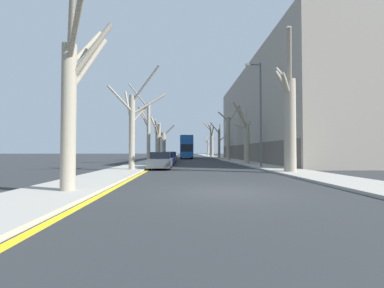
# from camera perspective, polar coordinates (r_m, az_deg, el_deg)

# --- Properties ---
(ground_plane) EXTENTS (300.00, 300.00, 0.00)m
(ground_plane) POSITION_cam_1_polar(r_m,az_deg,el_deg) (9.62, 7.70, -10.44)
(ground_plane) COLOR #2B2D30
(sidewalk_left) EXTENTS (3.03, 120.00, 0.12)m
(sidewalk_left) POSITION_cam_1_polar(r_m,az_deg,el_deg) (59.56, -6.18, -2.97)
(sidewalk_left) COLOR #A39E93
(sidewalk_left) RESTS_ON ground
(sidewalk_right) EXTENTS (3.03, 120.00, 0.12)m
(sidewalk_right) POSITION_cam_1_polar(r_m,az_deg,el_deg) (59.87, 5.46, -2.96)
(sidewalk_right) COLOR #A39E93
(sidewalk_right) RESTS_ON ground
(building_facade_right) EXTENTS (10.08, 39.01, 13.91)m
(building_facade_right) POSITION_cam_1_polar(r_m,az_deg,el_deg) (41.66, 18.07, 6.01)
(building_facade_right) COLOR #9E9384
(building_facade_right) RESTS_ON ground
(kerb_line_stripe) EXTENTS (0.24, 120.00, 0.01)m
(kerb_line_stripe) POSITION_cam_1_polar(r_m,az_deg,el_deg) (59.45, -4.54, -3.03)
(kerb_line_stripe) COLOR yellow
(kerb_line_stripe) RESTS_ON ground
(street_tree_left_0) EXTENTS (1.75, 3.38, 7.55)m
(street_tree_left_0) POSITION_cam_1_polar(r_m,az_deg,el_deg) (10.02, -25.16, 8.95)
(street_tree_left_0) COLOR gray
(street_tree_left_0) RESTS_ON ground
(street_tree_left_1) EXTENTS (3.96, 3.42, 7.79)m
(street_tree_left_1) POSITION_cam_1_polar(r_m,az_deg,el_deg) (19.97, -12.95, 4.06)
(street_tree_left_1) COLOR gray
(street_tree_left_1) RESTS_ON ground
(street_tree_left_2) EXTENTS (2.35, 1.78, 9.19)m
(street_tree_left_2) POSITION_cam_1_polar(r_m,az_deg,el_deg) (30.81, -9.82, 3.02)
(street_tree_left_2) COLOR gray
(street_tree_left_2) RESTS_ON ground
(street_tree_left_3) EXTENTS (1.80, 3.72, 6.99)m
(street_tree_left_3) POSITION_cam_1_polar(r_m,az_deg,el_deg) (41.03, -7.62, 1.03)
(street_tree_left_3) COLOR gray
(street_tree_left_3) RESTS_ON ground
(street_tree_left_4) EXTENTS (3.71, 2.89, 6.78)m
(street_tree_left_4) POSITION_cam_1_polar(r_m,az_deg,el_deg) (51.18, -6.35, 0.11)
(street_tree_left_4) COLOR gray
(street_tree_left_4) RESTS_ON ground
(street_tree_right_0) EXTENTS (1.48, 3.79, 9.03)m
(street_tree_right_0) POSITION_cam_1_polar(r_m,az_deg,el_deg) (18.64, 20.78, 5.46)
(street_tree_right_0) COLOR gray
(street_tree_right_0) RESTS_ON ground
(street_tree_right_1) EXTENTS (2.57, 3.24, 6.92)m
(street_tree_right_1) POSITION_cam_1_polar(r_m,az_deg,el_deg) (29.59, 11.89, 1.35)
(street_tree_right_1) COLOR gray
(street_tree_right_1) RESTS_ON ground
(street_tree_right_2) EXTENTS (3.67, 2.50, 8.88)m
(street_tree_right_2) POSITION_cam_1_polar(r_m,az_deg,el_deg) (41.24, 8.05, 1.73)
(street_tree_right_2) COLOR gray
(street_tree_right_2) RESTS_ON ground
(street_tree_right_3) EXTENTS (4.76, 4.34, 7.21)m
(street_tree_right_3) POSITION_cam_1_polar(r_m,az_deg,el_deg) (52.91, 6.07, 0.50)
(street_tree_right_3) COLOR gray
(street_tree_right_3) RESTS_ON ground
(street_tree_right_4) EXTENTS (2.57, 4.28, 9.05)m
(street_tree_right_4) POSITION_cam_1_polar(r_m,az_deg,el_deg) (64.65, 4.34, 0.76)
(street_tree_right_4) COLOR gray
(street_tree_right_4) RESTS_ON ground
(street_tree_right_5) EXTENTS (3.34, 3.80, 6.21)m
(street_tree_right_5) POSITION_cam_1_polar(r_m,az_deg,el_deg) (77.61, 3.56, -0.46)
(street_tree_right_5) COLOR gray
(street_tree_right_5) RESTS_ON ground
(double_decker_bus) EXTENTS (2.44, 10.59, 4.43)m
(double_decker_bus) POSITION_cam_1_polar(r_m,az_deg,el_deg) (51.40, -1.24, -0.47)
(double_decker_bus) COLOR #19519E
(double_decker_bus) RESTS_ON ground
(parked_car_0) EXTENTS (1.76, 4.25, 1.41)m
(parked_car_0) POSITION_cam_1_polar(r_m,az_deg,el_deg) (21.61, -6.97, -3.75)
(parked_car_0) COLOR #4C5156
(parked_car_0) RESTS_ON ground
(parked_car_1) EXTENTS (1.73, 4.16, 1.31)m
(parked_car_1) POSITION_cam_1_polar(r_m,az_deg,el_deg) (27.79, -5.83, -3.36)
(parked_car_1) COLOR navy
(parked_car_1) RESTS_ON ground
(parked_car_2) EXTENTS (1.78, 4.24, 1.42)m
(parked_car_2) POSITION_cam_1_polar(r_m,az_deg,el_deg) (33.63, -5.14, -2.98)
(parked_car_2) COLOR navy
(parked_car_2) RESTS_ON ground
(parked_car_3) EXTENTS (1.73, 3.96, 1.36)m
(parked_car_3) POSITION_cam_1_polar(r_m,az_deg,el_deg) (39.19, -4.67, -2.83)
(parked_car_3) COLOR maroon
(parked_car_3) RESTS_ON ground
(lamp_post) EXTENTS (1.40, 0.20, 9.04)m
(lamp_post) POSITION_cam_1_polar(r_m,az_deg,el_deg) (22.76, 14.80, 7.31)
(lamp_post) COLOR #4C4F54
(lamp_post) RESTS_ON ground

